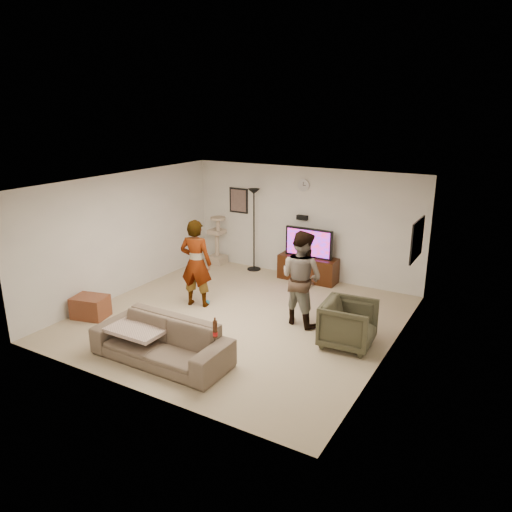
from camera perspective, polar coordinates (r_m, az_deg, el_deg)
The scene contains 24 objects.
floor at distance 9.05m, azimuth -2.01°, elevation -7.35°, with size 5.50×5.50×0.02m, color tan.
ceiling at distance 8.32m, azimuth -2.20°, elevation 8.64°, with size 5.50×5.50×0.02m, color white.
wall_back at distance 10.95m, azimuth 5.59°, elevation 3.93°, with size 5.50×0.04×2.50m, color silver.
wall_front at distance 6.58m, azimuth -15.00°, elevation -5.72°, with size 5.50×0.04×2.50m, color silver.
wall_left at distance 10.28m, azimuth -15.21°, elevation 2.53°, with size 0.04×5.50×2.50m, color silver.
wall_right at distance 7.57m, azimuth 15.83°, elevation -2.73°, with size 0.04×5.50×2.50m, color silver.
wall_clock at distance 10.76m, azimuth 5.65°, elevation 8.31°, with size 0.26×0.26×0.04m, color silver.
wall_speaker at distance 10.86m, azimuth 5.47°, elevation 4.53°, with size 0.25×0.10×0.10m, color black.
picture_back at distance 11.65m, azimuth -2.07°, elevation 6.56°, with size 0.42×0.03×0.52m, color brown.
picture_right at distance 9.00m, azimuth 18.45°, elevation 1.85°, with size 0.03×0.78×0.62m, color #E58D66.
tv_stand at distance 10.89m, azimuth 6.15°, elevation -1.48°, with size 1.33×0.45×0.55m, color black.
console_box at distance 10.61m, azimuth 5.54°, elevation -3.36°, with size 0.40×0.30×0.07m, color silver.
tv at distance 10.72m, azimuth 6.25°, elevation 1.58°, with size 1.10×0.08×0.65m, color black.
tv_screen at distance 10.68m, azimuth 6.15°, elevation 1.52°, with size 1.01×0.01×0.57m, color #431CF6.
floor_lamp at distance 11.36m, azimuth -0.25°, elevation 3.07°, with size 0.32×0.32×1.95m, color black.
cat_tree at distance 11.95m, azimuth -4.64°, elevation 1.89°, with size 0.39×0.39×1.21m, color tan.
person_left at distance 9.37m, azimuth -7.09°, elevation -0.86°, with size 0.63×0.41×1.73m, color gray.
person_right at distance 8.57m, azimuth 5.38°, elevation -2.58°, with size 0.83×0.65×1.72m, color teal.
sofa at distance 7.63m, azimuth -11.12°, elevation -9.83°, with size 2.20×0.86×0.64m, color brown.
throw_blanket at distance 7.85m, azimuth -13.60°, elevation -8.28°, with size 0.90×0.70×0.06m, color beige.
beer_bottle at distance 6.86m, azimuth -4.84°, elevation -8.60°, with size 0.06×0.06×0.25m, color #3B1C0C.
armchair at distance 8.04m, azimuth 10.84°, elevation -7.88°, with size 0.81×0.84×0.76m, color #373626.
side_table at distance 9.50m, azimuth -18.95°, elevation -5.70°, with size 0.61×0.46×0.41m, color brown.
toy_ball at distance 9.65m, azimuth -5.74°, elevation -5.45°, with size 0.09×0.09×0.09m, color teal.
Camera 1 is at (4.40, -6.96, 3.74)m, focal length 33.91 mm.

